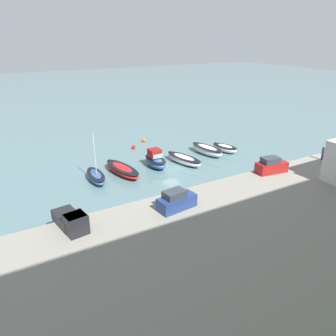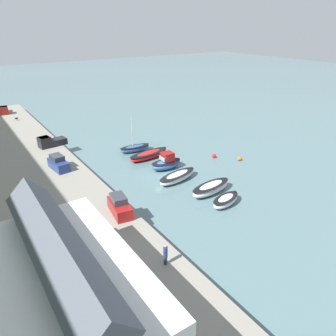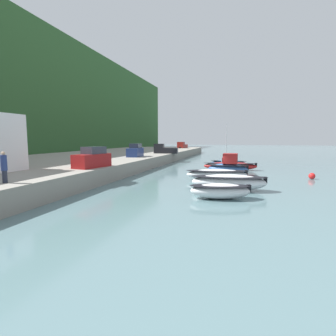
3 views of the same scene
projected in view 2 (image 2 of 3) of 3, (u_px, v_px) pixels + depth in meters
name	position (u px, v px, depth m)	size (l,w,h in m)	color
ground_plane	(164.00, 175.00, 50.99)	(320.00, 320.00, 0.00)	slate
quay_promenade	(9.00, 214.00, 39.27)	(110.02, 24.51, 1.73)	gray
harbor_clubhouse	(65.00, 293.00, 22.72)	(17.02, 9.81, 8.59)	white
moored_boat_0	(226.00, 201.00, 42.62)	(3.11, 5.15, 1.22)	silver
moored_boat_1	(211.00, 188.00, 45.46)	(3.15, 7.08, 1.50)	white
moored_boat_2	(177.00, 177.00, 49.02)	(3.60, 7.33, 1.27)	silver
moored_boat_3	(166.00, 163.00, 52.82)	(2.56, 5.25, 2.80)	#33568E
moored_boat_4	(149.00, 155.00, 57.14)	(3.60, 8.23, 1.21)	red
moored_boat_5	(135.00, 148.00, 60.01)	(2.26, 5.96, 7.20)	#33568E
parked_car_0	(58.00, 163.00, 48.69)	(4.38, 2.26, 2.16)	navy
parked_car_1	(119.00, 206.00, 37.49)	(4.42, 2.41, 2.16)	maroon
pickup_truck_0	(3.00, 110.00, 77.93)	(4.90, 2.42, 1.90)	maroon
pickup_truck_1	(50.00, 142.00, 57.60)	(2.58, 4.95, 1.90)	black
person_on_quay	(165.00, 254.00, 29.50)	(0.40, 0.40, 2.14)	#232838
dog_on_quay	(17.00, 118.00, 72.63)	(0.62, 0.86, 0.68)	black
mooring_buoy_0	(240.00, 159.00, 56.27)	(0.72, 0.72, 0.72)	orange
mooring_buoy_1	(214.00, 156.00, 57.42)	(0.73, 0.73, 0.73)	red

